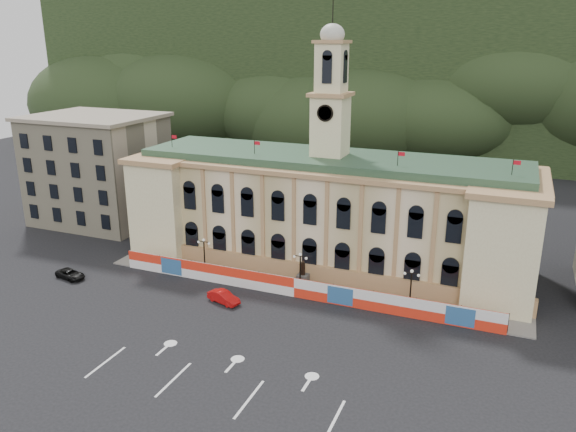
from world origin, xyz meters
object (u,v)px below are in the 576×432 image
at_px(lamp_center, 300,268).
at_px(black_suv, 70,274).
at_px(red_sedan, 224,297).
at_px(statue, 303,279).

distance_m(lamp_center, black_suv, 31.21).
relative_size(red_sedan, black_suv, 0.98).
bearing_deg(lamp_center, red_sedan, -137.28).
relative_size(statue, black_suv, 0.78).
distance_m(statue, red_sedan, 10.78).
bearing_deg(red_sedan, statue, -26.90).
xyz_separation_m(statue, black_suv, (-30.00, -9.26, -0.57)).
distance_m(statue, black_suv, 31.40).
xyz_separation_m(statue, lamp_center, (0.00, -1.00, 1.89)).
distance_m(red_sedan, black_suv, 22.65).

